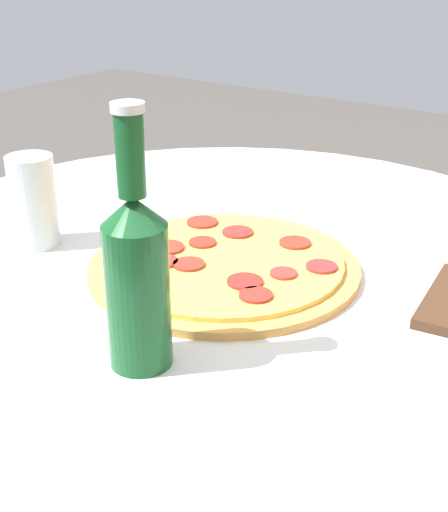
% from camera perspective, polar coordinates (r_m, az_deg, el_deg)
% --- Properties ---
extents(table, '(0.99, 0.99, 0.74)m').
position_cam_1_polar(table, '(1.02, 0.37, -9.61)').
color(table, silver).
rests_on(table, ground_plane).
extents(pizza, '(0.33, 0.33, 0.02)m').
position_cam_1_polar(pizza, '(0.87, -0.00, -0.71)').
color(pizza, '#C68E47').
rests_on(pizza, table).
extents(beer_bottle, '(0.06, 0.06, 0.25)m').
position_cam_1_polar(beer_bottle, '(0.66, -6.98, -1.39)').
color(beer_bottle, '#144C23').
rests_on(beer_bottle, table).
extents(drinking_glass, '(0.06, 0.06, 0.12)m').
position_cam_1_polar(drinking_glass, '(0.96, -15.00, 4.25)').
color(drinking_glass, silver).
rests_on(drinking_glass, table).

